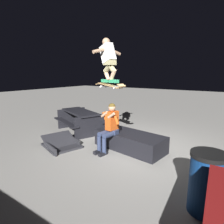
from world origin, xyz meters
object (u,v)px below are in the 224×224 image
at_px(ledge_box_main, 130,141).
at_px(picnic_table_back, 80,118).
at_px(person_sitting_on_ledge, 109,125).
at_px(kicker_ramp, 62,144).
at_px(trash_bin, 207,183).
at_px(skater_airborne, 108,58).
at_px(skateboard, 110,85).

relative_size(ledge_box_main, picnic_table_back, 0.93).
height_order(person_sitting_on_ledge, kicker_ramp, person_sitting_on_ledge).
height_order(ledge_box_main, trash_bin, trash_bin).
xyz_separation_m(person_sitting_on_ledge, skater_airborne, (0.11, -0.12, 1.73)).
bearing_deg(person_sitting_on_ledge, kicker_ramp, 22.70).
height_order(kicker_ramp, trash_bin, trash_bin).
distance_m(skateboard, picnic_table_back, 2.32).
relative_size(ledge_box_main, skateboard, 1.87).
relative_size(person_sitting_on_ledge, picnic_table_back, 0.62).
bearing_deg(skateboard, ledge_box_main, -145.37).
relative_size(kicker_ramp, trash_bin, 1.25).
bearing_deg(picnic_table_back, skateboard, 157.85).
bearing_deg(picnic_table_back, kicker_ramp, 112.79).
bearing_deg(person_sitting_on_ledge, picnic_table_back, -24.31).
distance_m(ledge_box_main, person_sitting_on_ledge, 0.75).
bearing_deg(skateboard, trash_bin, 154.86).
bearing_deg(ledge_box_main, kicker_ramp, 29.72).
distance_m(skater_airborne, trash_bin, 3.52).
bearing_deg(picnic_table_back, ledge_box_main, 169.38).
xyz_separation_m(skater_airborne, picnic_table_back, (1.75, -0.72, -1.94)).
distance_m(kicker_ramp, trash_bin, 3.89).
relative_size(kicker_ramp, picnic_table_back, 0.57).
bearing_deg(trash_bin, picnic_table_back, -23.93).
distance_m(kicker_ramp, picnic_table_back, 1.56).
xyz_separation_m(kicker_ramp, trash_bin, (-3.82, 0.57, 0.41)).
distance_m(person_sitting_on_ledge, picnic_table_back, 2.06).
height_order(skateboard, kicker_ramp, skateboard).
xyz_separation_m(ledge_box_main, skateboard, (0.45, 0.31, 1.53)).
height_order(skateboard, trash_bin, skateboard).
xyz_separation_m(skater_airborne, kicker_ramp, (1.17, 0.66, -2.37)).
bearing_deg(kicker_ramp, trash_bin, 171.50).
xyz_separation_m(skateboard, trash_bin, (-2.60, 1.22, -1.28)).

